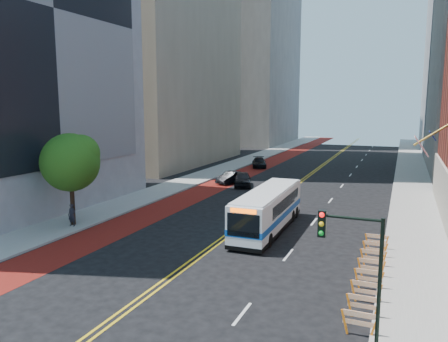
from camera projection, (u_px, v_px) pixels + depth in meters
name	position (u px, v px, depth m)	size (l,w,h in m)	color
ground	(167.00, 280.00, 22.32)	(160.00, 160.00, 0.00)	black
sidewalk_left	(203.00, 176.00, 54.24)	(4.00, 140.00, 0.15)	gray
sidewalk_right	(413.00, 190.00, 45.20)	(4.00, 140.00, 0.15)	gray
bus_lane_paint	(233.00, 178.00, 52.79)	(3.60, 140.00, 0.01)	#61110D
center_line_inner	(297.00, 183.00, 49.80)	(0.14, 140.00, 0.01)	gold
center_line_outer	(300.00, 183.00, 49.67)	(0.14, 140.00, 0.01)	gold
lane_dashes	(350.00, 175.00, 55.23)	(0.14, 98.20, 0.01)	silver
construction_barriers	(370.00, 271.00, 21.73)	(1.42, 10.91, 1.00)	orange
street_tree	(71.00, 160.00, 31.33)	(4.20, 4.20, 6.70)	black
traffic_signal	(354.00, 256.00, 15.00)	(2.21, 0.34, 5.07)	black
transit_bus	(268.00, 209.00, 30.84)	(2.50, 10.74, 2.95)	white
car_a	(242.00, 179.00, 47.69)	(1.81, 4.50, 1.53)	black
car_b	(231.00, 177.00, 49.41)	(1.40, 4.03, 1.33)	black
car_c	(259.00, 163.00, 61.89)	(1.90, 4.66, 1.35)	black
pedestrian	(72.00, 215.00, 31.49)	(0.60, 0.39, 1.63)	black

